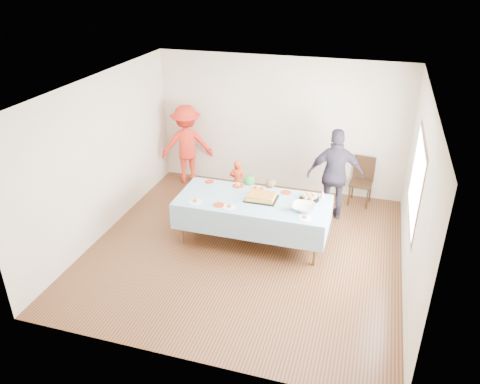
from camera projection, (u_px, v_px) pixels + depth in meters
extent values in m
plane|color=#412512|center=(245.00, 249.00, 7.77)|extent=(5.00, 5.00, 0.00)
cube|color=beige|center=(280.00, 125.00, 9.30)|extent=(5.00, 0.04, 2.70)
cube|color=beige|center=(181.00, 268.00, 5.03)|extent=(5.00, 0.04, 2.70)
cube|color=beige|center=(102.00, 157.00, 7.80)|extent=(0.04, 5.00, 2.70)
cube|color=beige|center=(417.00, 197.00, 6.53)|extent=(0.04, 5.00, 2.70)
cube|color=white|center=(246.00, 88.00, 6.56)|extent=(5.00, 5.00, 0.04)
cube|color=#472B16|center=(416.00, 181.00, 6.64)|extent=(0.03, 1.75, 1.35)
cylinder|color=brown|center=(181.00, 224.00, 7.78)|extent=(0.06, 0.06, 0.73)
cylinder|color=brown|center=(316.00, 245.00, 7.21)|extent=(0.06, 0.06, 0.73)
cylinder|color=brown|center=(199.00, 201.00, 8.50)|extent=(0.06, 0.06, 0.73)
cylinder|color=brown|center=(323.00, 219.00, 7.93)|extent=(0.06, 0.06, 0.73)
cube|color=brown|center=(253.00, 201.00, 7.68)|extent=(2.40, 1.00, 0.04)
cube|color=silver|center=(253.00, 200.00, 7.67)|extent=(2.50, 1.10, 0.01)
cube|color=black|center=(261.00, 199.00, 7.68)|extent=(0.52, 0.40, 0.02)
cube|color=#E1BC55|center=(261.00, 197.00, 7.66)|extent=(0.44, 0.33, 0.07)
cube|color=#9C5624|center=(261.00, 195.00, 7.64)|extent=(0.44, 0.33, 0.01)
cylinder|color=black|center=(309.00, 199.00, 7.67)|extent=(0.33, 0.33, 0.02)
sphere|color=tan|center=(315.00, 197.00, 7.62)|extent=(0.08, 0.08, 0.08)
sphere|color=tan|center=(313.00, 195.00, 7.70)|extent=(0.08, 0.08, 0.08)
sphere|color=tan|center=(307.00, 194.00, 7.72)|extent=(0.08, 0.08, 0.08)
sphere|color=tan|center=(304.00, 196.00, 7.67)|extent=(0.08, 0.08, 0.08)
sphere|color=tan|center=(306.00, 198.00, 7.59)|extent=(0.08, 0.08, 0.08)
sphere|color=tan|center=(311.00, 199.00, 7.57)|extent=(0.08, 0.08, 0.08)
sphere|color=tan|center=(309.00, 196.00, 7.65)|extent=(0.08, 0.08, 0.08)
imported|color=silver|center=(304.00, 207.00, 7.34)|extent=(0.36, 0.36, 0.09)
cone|color=silver|center=(323.00, 194.00, 7.70)|extent=(0.09, 0.09, 0.15)
cylinder|color=red|center=(209.00, 182.00, 8.26)|extent=(0.16, 0.16, 0.01)
cylinder|color=red|center=(238.00, 186.00, 8.12)|extent=(0.20, 0.20, 0.01)
cylinder|color=red|center=(258.00, 189.00, 8.01)|extent=(0.19, 0.19, 0.01)
cylinder|color=red|center=(286.00, 192.00, 7.89)|extent=(0.17, 0.17, 0.01)
cylinder|color=red|center=(219.00, 205.00, 7.50)|extent=(0.17, 0.17, 0.01)
cylinder|color=white|center=(195.00, 202.00, 7.58)|extent=(0.22, 0.22, 0.01)
cylinder|color=white|center=(229.00, 207.00, 7.42)|extent=(0.20, 0.20, 0.01)
cylinder|color=white|center=(304.00, 218.00, 7.11)|extent=(0.21, 0.21, 0.01)
cylinder|color=black|center=(349.00, 196.00, 9.04)|extent=(0.03, 0.03, 0.41)
cylinder|color=black|center=(367.00, 199.00, 8.92)|extent=(0.03, 0.03, 0.41)
cylinder|color=black|center=(353.00, 189.00, 9.32)|extent=(0.03, 0.03, 0.41)
cylinder|color=black|center=(370.00, 192.00, 9.20)|extent=(0.03, 0.03, 0.41)
cube|color=black|center=(361.00, 183.00, 9.02)|extent=(0.45, 0.45, 0.05)
cube|color=black|center=(364.00, 168.00, 9.05)|extent=(0.40, 0.09, 0.48)
imported|color=red|center=(237.00, 182.00, 9.06)|extent=(0.33, 0.23, 0.89)
imported|color=#2A7F34|center=(249.00, 199.00, 8.38)|extent=(0.52, 0.43, 0.91)
imported|color=tan|center=(269.00, 202.00, 8.29)|extent=(0.47, 0.38, 0.90)
imported|color=red|center=(187.00, 144.00, 9.76)|extent=(1.24, 1.00, 1.67)
imported|color=#2F2938|center=(335.00, 175.00, 8.35)|extent=(1.07, 0.61, 1.71)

